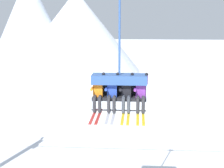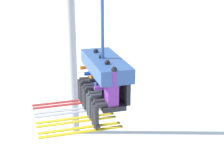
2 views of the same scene
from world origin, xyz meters
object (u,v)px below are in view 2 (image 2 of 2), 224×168
(chairlift_chair, at_px, (106,69))
(skier_orange, at_px, (89,74))
(lift_tower_near, at_px, (72,39))
(skier_black, at_px, (100,88))
(skier_purple, at_px, (106,96))
(skier_blue, at_px, (94,81))

(chairlift_chair, bearing_deg, skier_orange, -163.30)
(lift_tower_near, height_order, skier_black, lift_tower_near)
(skier_purple, bearing_deg, skier_blue, 180.00)
(lift_tower_near, bearing_deg, skier_blue, -6.48)
(skier_blue, distance_m, skier_purple, 0.95)
(lift_tower_near, relative_size, chairlift_chair, 2.32)
(lift_tower_near, bearing_deg, chairlift_chair, -4.85)
(chairlift_chair, bearing_deg, skier_purple, -16.55)
(lift_tower_near, distance_m, skier_purple, 9.18)
(skier_orange, bearing_deg, skier_blue, 0.00)
(lift_tower_near, bearing_deg, skier_orange, -6.87)
(skier_blue, bearing_deg, chairlift_chair, 42.26)
(skier_purple, bearing_deg, lift_tower_near, 174.20)
(chairlift_chair, height_order, skier_purple, chairlift_chair)
(lift_tower_near, distance_m, skier_blue, 8.24)
(skier_orange, bearing_deg, chairlift_chair, 16.70)
(skier_orange, height_order, skier_black, same)
(skier_black, bearing_deg, skier_purple, 0.00)
(chairlift_chair, height_order, skier_orange, chairlift_chair)
(chairlift_chair, relative_size, skier_blue, 2.32)
(skier_purple, bearing_deg, skier_black, 180.00)
(skier_orange, bearing_deg, skier_purple, 0.00)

